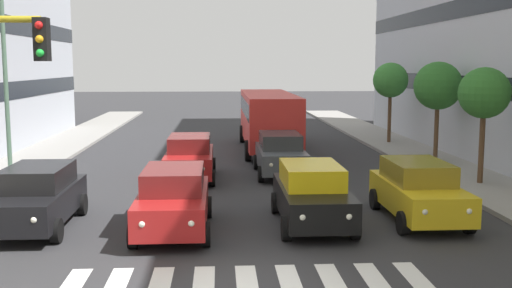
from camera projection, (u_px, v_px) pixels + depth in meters
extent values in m
cube|color=silver|center=(422.00, 284.00, 12.42)|extent=(0.45, 2.80, 0.01)
cube|color=silver|center=(379.00, 285.00, 12.36)|extent=(0.45, 2.80, 0.01)
cube|color=silver|center=(336.00, 286.00, 12.31)|extent=(0.45, 2.80, 0.01)
cube|color=silver|center=(292.00, 287.00, 12.25)|extent=(0.45, 2.80, 0.01)
cube|color=silver|center=(248.00, 288.00, 12.19)|extent=(0.45, 2.80, 0.01)
cube|color=gold|center=(419.00, 196.00, 17.46)|extent=(1.80, 4.40, 0.80)
cube|color=olive|center=(417.00, 171.00, 17.56)|extent=(1.58, 2.46, 0.60)
cylinder|color=black|center=(469.00, 222.00, 16.13)|extent=(0.22, 0.64, 0.64)
cylinder|color=black|center=(403.00, 223.00, 16.02)|extent=(0.22, 0.64, 0.64)
cylinder|color=black|center=(431.00, 198.00, 19.00)|extent=(0.22, 0.64, 0.64)
cylinder|color=black|center=(375.00, 199.00, 18.89)|extent=(0.22, 0.64, 0.64)
sphere|color=white|center=(469.00, 211.00, 15.36)|extent=(0.18, 0.18, 0.18)
sphere|color=white|center=(424.00, 212.00, 15.29)|extent=(0.18, 0.18, 0.18)
cube|color=black|center=(312.00, 200.00, 16.91)|extent=(1.80, 4.40, 0.80)
cube|color=yellow|center=(311.00, 175.00, 17.02)|extent=(1.58, 2.46, 0.60)
cylinder|color=black|center=(355.00, 227.00, 15.58)|extent=(0.22, 0.64, 0.64)
cylinder|color=black|center=(286.00, 229.00, 15.47)|extent=(0.22, 0.64, 0.64)
cylinder|color=black|center=(334.00, 202.00, 18.46)|extent=(0.22, 0.64, 0.64)
cylinder|color=black|center=(275.00, 203.00, 18.35)|extent=(0.22, 0.64, 0.64)
sphere|color=white|center=(349.00, 216.00, 14.81)|extent=(0.18, 0.18, 0.18)
sphere|color=white|center=(302.00, 217.00, 14.74)|extent=(0.18, 0.18, 0.18)
cube|color=maroon|center=(174.00, 206.00, 16.28)|extent=(1.80, 4.40, 0.80)
cube|color=maroon|center=(174.00, 179.00, 16.39)|extent=(1.58, 2.46, 0.60)
cylinder|color=black|center=(206.00, 234.00, 14.95)|extent=(0.22, 0.64, 0.64)
cylinder|color=black|center=(133.00, 236.00, 14.84)|extent=(0.22, 0.64, 0.64)
cylinder|color=black|center=(208.00, 207.00, 17.83)|extent=(0.22, 0.64, 0.64)
cylinder|color=black|center=(147.00, 208.00, 17.72)|extent=(0.22, 0.64, 0.64)
sphere|color=white|center=(191.00, 223.00, 14.18)|extent=(0.18, 0.18, 0.18)
sphere|color=white|center=(142.00, 224.00, 14.11)|extent=(0.18, 0.18, 0.18)
cube|color=black|center=(37.00, 203.00, 16.60)|extent=(1.80, 4.40, 0.80)
cube|color=black|center=(38.00, 177.00, 16.70)|extent=(1.58, 2.46, 0.60)
cylinder|color=black|center=(56.00, 231.00, 15.27)|extent=(0.22, 0.64, 0.64)
cylinder|color=black|center=(82.00, 204.00, 18.14)|extent=(0.22, 0.64, 0.64)
cylinder|color=black|center=(21.00, 205.00, 18.03)|extent=(0.22, 0.64, 0.64)
sphere|color=white|center=(34.00, 220.00, 14.49)|extent=(0.18, 0.18, 0.18)
cube|color=maroon|center=(190.00, 161.00, 23.69)|extent=(1.80, 4.40, 0.80)
cube|color=maroon|center=(190.00, 143.00, 23.80)|extent=(1.58, 2.46, 0.60)
cylinder|color=black|center=(212.00, 178.00, 22.36)|extent=(0.22, 0.64, 0.64)
cylinder|color=black|center=(164.00, 179.00, 22.25)|extent=(0.22, 0.64, 0.64)
cylinder|color=black|center=(213.00, 165.00, 25.24)|extent=(0.22, 0.64, 0.64)
cylinder|color=black|center=(170.00, 166.00, 25.13)|extent=(0.22, 0.64, 0.64)
sphere|color=white|center=(203.00, 169.00, 21.59)|extent=(0.18, 0.18, 0.18)
sphere|color=white|center=(171.00, 169.00, 21.52)|extent=(0.18, 0.18, 0.18)
cube|color=#474C51|center=(280.00, 158.00, 24.59)|extent=(1.80, 4.40, 0.80)
cube|color=#343639|center=(280.00, 140.00, 24.70)|extent=(1.58, 2.46, 0.60)
cylinder|color=black|center=(307.00, 174.00, 23.26)|extent=(0.22, 0.64, 0.64)
cylinder|color=black|center=(261.00, 174.00, 23.15)|extent=(0.22, 0.64, 0.64)
cylinder|color=black|center=(298.00, 162.00, 26.14)|extent=(0.22, 0.64, 0.64)
cylinder|color=black|center=(256.00, 162.00, 26.03)|extent=(0.22, 0.64, 0.64)
sphere|color=white|center=(302.00, 164.00, 22.49)|extent=(0.18, 0.18, 0.18)
sphere|color=white|center=(271.00, 165.00, 22.42)|extent=(0.18, 0.18, 0.18)
cube|color=red|center=(268.00, 117.00, 31.80)|extent=(2.50, 10.50, 2.50)
cube|color=black|center=(268.00, 107.00, 31.73)|extent=(2.52, 9.87, 0.80)
cylinder|color=black|center=(301.00, 150.00, 28.40)|extent=(0.28, 1.00, 1.00)
cylinder|color=black|center=(248.00, 151.00, 28.25)|extent=(0.28, 1.00, 1.00)
cylinder|color=black|center=(285.00, 134.00, 35.16)|extent=(0.28, 1.00, 1.00)
cylinder|color=black|center=(242.00, 134.00, 35.00)|extent=(0.28, 1.00, 1.00)
cube|color=black|center=(42.00, 39.00, 10.62)|extent=(0.24, 0.28, 0.76)
sphere|color=red|center=(39.00, 25.00, 10.45)|extent=(0.14, 0.14, 0.14)
sphere|color=orange|center=(39.00, 39.00, 10.48)|extent=(0.14, 0.14, 0.14)
sphere|color=green|center=(40.00, 53.00, 10.51)|extent=(0.14, 0.14, 0.14)
cylinder|color=#4C6B56|center=(6.00, 80.00, 21.82)|extent=(0.16, 0.16, 7.57)
cylinder|color=#513823|center=(482.00, 146.00, 22.18)|extent=(0.20, 0.20, 2.77)
sphere|color=#2D6B28|center=(484.00, 93.00, 21.93)|extent=(1.88, 1.88, 1.88)
cylinder|color=#513823|center=(436.00, 130.00, 27.69)|extent=(0.20, 0.20, 2.74)
sphere|color=#2D6B28|center=(438.00, 86.00, 27.43)|extent=(2.20, 2.20, 2.20)
cylinder|color=#513823|center=(389.00, 116.00, 33.97)|extent=(0.20, 0.20, 2.91)
sphere|color=#387F33|center=(391.00, 80.00, 33.70)|extent=(1.96, 1.96, 1.96)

